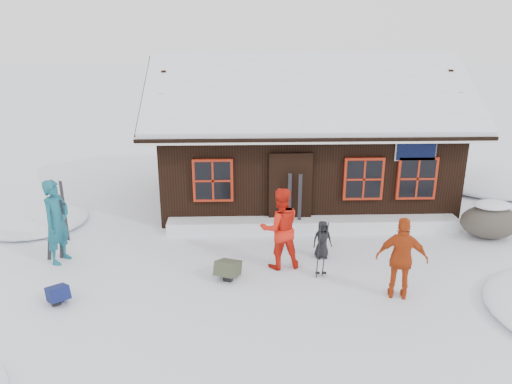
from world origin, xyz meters
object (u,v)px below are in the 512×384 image
at_px(ski_pair_left, 56,230).
at_px(backpack_olive, 228,271).
at_px(skier_orange_right, 402,259).
at_px(backpack_blue, 58,296).
at_px(boulder, 490,221).
at_px(skier_teal, 57,222).
at_px(skier_crouched, 322,240).
at_px(ski_poles, 322,250).
at_px(skier_orange_left, 280,228).

relative_size(ski_pair_left, backpack_olive, 2.69).
bearing_deg(skier_orange_right, backpack_blue, 14.55).
bearing_deg(skier_orange_right, boulder, -123.50).
bearing_deg(backpack_olive, skier_orange_right, 6.36).
bearing_deg(skier_teal, ski_pair_left, 62.36).
xyz_separation_m(skier_crouched, ski_pair_left, (-6.08, 0.12, 0.26)).
relative_size(skier_orange_right, skier_crouched, 1.87).
relative_size(skier_crouched, ski_pair_left, 0.59).
distance_m(ski_poles, backpack_olive, 2.05).
bearing_deg(backpack_blue, skier_orange_left, -17.68).
height_order(skier_crouched, backpack_olive, skier_crouched).
bearing_deg(backpack_olive, backpack_blue, -143.88).
xyz_separation_m(skier_teal, boulder, (10.43, 1.04, -0.53)).
xyz_separation_m(backpack_blue, backpack_olive, (3.29, 0.88, 0.02)).
relative_size(skier_orange_right, backpack_olive, 2.98).
height_order(skier_orange_left, boulder, skier_orange_left).
distance_m(skier_teal, skier_orange_left, 4.99).
relative_size(skier_orange_right, boulder, 1.14).
bearing_deg(skier_orange_right, ski_pair_left, -0.00).
bearing_deg(ski_poles, skier_teal, 171.03).
distance_m(skier_teal, skier_crouched, 6.01).
height_order(skier_teal, ski_poles, skier_teal).
xyz_separation_m(ski_poles, backpack_blue, (-5.29, -0.88, -0.48)).
xyz_separation_m(skier_orange_right, boulder, (3.20, 2.86, -0.41)).
relative_size(boulder, backpack_blue, 3.03).
bearing_deg(skier_teal, backpack_olive, -83.47).
bearing_deg(backpack_olive, skier_teal, -172.35).
height_order(skier_orange_right, backpack_olive, skier_orange_right).
xyz_separation_m(skier_teal, ski_poles, (5.82, -0.92, -0.36)).
bearing_deg(ski_poles, skier_orange_right, -32.51).
height_order(boulder, ski_poles, ski_poles).
xyz_separation_m(skier_orange_left, ski_poles, (0.86, -0.50, -0.31)).
bearing_deg(ski_pair_left, skier_orange_right, -11.48).
relative_size(skier_orange_left, backpack_olive, 3.25).
xyz_separation_m(skier_teal, skier_orange_right, (7.23, -1.82, -0.13)).
height_order(skier_orange_left, ski_poles, skier_orange_left).
distance_m(skier_crouched, boulder, 4.57).
xyz_separation_m(skier_orange_right, ski_pair_left, (-7.33, 1.93, -0.13)).
distance_m(boulder, ski_pair_left, 10.57).
height_order(skier_teal, skier_orange_left, skier_teal).
bearing_deg(backpack_olive, skier_crouched, 44.00).
distance_m(skier_crouched, ski_poles, 0.94).
relative_size(skier_teal, ski_poles, 1.49).
bearing_deg(skier_orange_left, boulder, -175.34).
height_order(skier_orange_left, skier_crouched, skier_orange_left).
height_order(skier_orange_right, backpack_blue, skier_orange_right).
bearing_deg(ski_poles, skier_crouched, 79.96).
xyz_separation_m(skier_teal, skier_crouched, (5.99, -0.01, -0.52)).
bearing_deg(skier_crouched, backpack_blue, -168.39).
xyz_separation_m(skier_crouched, backpack_olive, (-2.16, -0.91, -0.30)).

